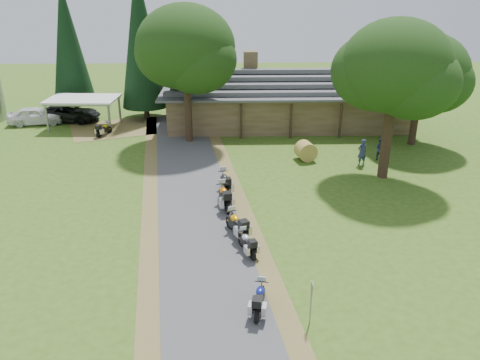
{
  "coord_description": "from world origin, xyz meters",
  "views": [
    {
      "loc": [
        0.88,
        -16.78,
        11.45
      ],
      "look_at": [
        1.56,
        6.89,
        1.6
      ],
      "focal_mm": 35.0,
      "sensor_mm": 36.0,
      "label": 1
    }
  ],
  "objects_px": {
    "motorcycle_row_a": "(260,297)",
    "motorcycle_row_d": "(224,196)",
    "car_white_sedan": "(35,113)",
    "car_dark_suv": "(69,109)",
    "motorcycle_row_b": "(247,242)",
    "hay_bale": "(306,151)",
    "motorcycle_row_c": "(237,223)",
    "motorcycle_carport_a": "(104,129)",
    "carport": "(84,112)",
    "lodge": "(285,96)",
    "motorcycle_row_e": "(225,181)"
  },
  "relations": [
    {
      "from": "motorcycle_row_a",
      "to": "motorcycle_row_d",
      "type": "relative_size",
      "value": 0.82
    },
    {
      "from": "car_white_sedan",
      "to": "car_dark_suv",
      "type": "bearing_deg",
      "value": -79.51
    },
    {
      "from": "motorcycle_row_b",
      "to": "hay_bale",
      "type": "bearing_deg",
      "value": -40.96
    },
    {
      "from": "motorcycle_row_c",
      "to": "hay_bale",
      "type": "height_order",
      "value": "motorcycle_row_c"
    },
    {
      "from": "motorcycle_row_a",
      "to": "motorcycle_carport_a",
      "type": "height_order",
      "value": "motorcycle_row_a"
    },
    {
      "from": "carport",
      "to": "motorcycle_carport_a",
      "type": "relative_size",
      "value": 3.45
    },
    {
      "from": "lodge",
      "to": "car_dark_suv",
      "type": "relative_size",
      "value": 3.61
    },
    {
      "from": "motorcycle_row_e",
      "to": "car_dark_suv",
      "type": "bearing_deg",
      "value": 30.68
    },
    {
      "from": "motorcycle_carport_a",
      "to": "hay_bale",
      "type": "distance_m",
      "value": 16.92
    },
    {
      "from": "motorcycle_row_c",
      "to": "hay_bale",
      "type": "bearing_deg",
      "value": -50.53
    },
    {
      "from": "motorcycle_row_d",
      "to": "hay_bale",
      "type": "height_order",
      "value": "motorcycle_row_d"
    },
    {
      "from": "motorcycle_row_a",
      "to": "motorcycle_row_b",
      "type": "distance_m",
      "value": 4.18
    },
    {
      "from": "lodge",
      "to": "motorcycle_row_c",
      "type": "bearing_deg",
      "value": -102.96
    },
    {
      "from": "motorcycle_row_e",
      "to": "motorcycle_row_d",
      "type": "bearing_deg",
      "value": 168.74
    },
    {
      "from": "car_white_sedan",
      "to": "motorcycle_row_a",
      "type": "relative_size",
      "value": 3.47
    },
    {
      "from": "hay_bale",
      "to": "car_white_sedan",
      "type": "bearing_deg",
      "value": 156.34
    },
    {
      "from": "motorcycle_row_a",
      "to": "motorcycle_row_b",
      "type": "relative_size",
      "value": 1.04
    },
    {
      "from": "motorcycle_row_e",
      "to": "motorcycle_carport_a",
      "type": "distance_m",
      "value": 15.46
    },
    {
      "from": "hay_bale",
      "to": "motorcycle_row_e",
      "type": "bearing_deg",
      "value": -136.1
    },
    {
      "from": "motorcycle_row_a",
      "to": "motorcycle_carport_a",
      "type": "bearing_deg",
      "value": 38.08
    },
    {
      "from": "car_dark_suv",
      "to": "motorcycle_row_e",
      "type": "distance_m",
      "value": 21.59
    },
    {
      "from": "carport",
      "to": "motorcycle_row_e",
      "type": "height_order",
      "value": "carport"
    },
    {
      "from": "car_dark_suv",
      "to": "motorcycle_row_d",
      "type": "bearing_deg",
      "value": -133.78
    },
    {
      "from": "motorcycle_row_e",
      "to": "motorcycle_carport_a",
      "type": "relative_size",
      "value": 1.2
    },
    {
      "from": "car_white_sedan",
      "to": "motorcycle_row_b",
      "type": "bearing_deg",
      "value": -150.28
    },
    {
      "from": "car_white_sedan",
      "to": "motorcycle_row_b",
      "type": "relative_size",
      "value": 3.61
    },
    {
      "from": "lodge",
      "to": "motorcycle_row_b",
      "type": "height_order",
      "value": "lodge"
    },
    {
      "from": "motorcycle_row_c",
      "to": "motorcycle_row_e",
      "type": "xyz_separation_m",
      "value": [
        -0.58,
        5.3,
        0.02
      ]
    },
    {
      "from": "car_dark_suv",
      "to": "motorcycle_row_e",
      "type": "bearing_deg",
      "value": -130.34
    },
    {
      "from": "motorcycle_row_c",
      "to": "hay_bale",
      "type": "xyz_separation_m",
      "value": [
        5.13,
        10.8,
        -0.01
      ]
    },
    {
      "from": "motorcycle_row_e",
      "to": "hay_bale",
      "type": "bearing_deg",
      "value": -56.34
    },
    {
      "from": "motorcycle_row_d",
      "to": "motorcycle_carport_a",
      "type": "bearing_deg",
      "value": 23.79
    },
    {
      "from": "hay_bale",
      "to": "motorcycle_row_c",
      "type": "bearing_deg",
      "value": -115.41
    },
    {
      "from": "carport",
      "to": "motorcycle_row_c",
      "type": "height_order",
      "value": "carport"
    },
    {
      "from": "carport",
      "to": "motorcycle_carport_a",
      "type": "height_order",
      "value": "carport"
    },
    {
      "from": "hay_bale",
      "to": "motorcycle_row_a",
      "type": "bearing_deg",
      "value": -104.81
    },
    {
      "from": "car_dark_suv",
      "to": "hay_bale",
      "type": "xyz_separation_m",
      "value": [
        19.84,
        -10.82,
        -0.47
      ]
    },
    {
      "from": "carport",
      "to": "car_white_sedan",
      "type": "height_order",
      "value": "carport"
    },
    {
      "from": "lodge",
      "to": "car_white_sedan",
      "type": "bearing_deg",
      "value": 179.4
    },
    {
      "from": "motorcycle_row_d",
      "to": "motorcycle_row_e",
      "type": "bearing_deg",
      "value": -12.88
    },
    {
      "from": "motorcycle_row_b",
      "to": "carport",
      "type": "bearing_deg",
      "value": 11.42
    },
    {
      "from": "motorcycle_row_a",
      "to": "car_dark_suv",
      "type": "bearing_deg",
      "value": 41.21
    },
    {
      "from": "motorcycle_row_e",
      "to": "car_white_sedan",
      "type": "bearing_deg",
      "value": 37.35
    },
    {
      "from": "motorcycle_row_c",
      "to": "car_white_sedan",
      "type": "bearing_deg",
      "value": 14.97
    },
    {
      "from": "motorcycle_row_b",
      "to": "motorcycle_carport_a",
      "type": "height_order",
      "value": "motorcycle_carport_a"
    },
    {
      "from": "motorcycle_row_a",
      "to": "motorcycle_carport_a",
      "type": "xyz_separation_m",
      "value": [
        -11.31,
        22.91,
        -0.01
      ]
    },
    {
      "from": "motorcycle_row_c",
      "to": "motorcycle_carport_a",
      "type": "relative_size",
      "value": 1.16
    },
    {
      "from": "car_dark_suv",
      "to": "motorcycle_row_a",
      "type": "height_order",
      "value": "car_dark_suv"
    },
    {
      "from": "lodge",
      "to": "car_white_sedan",
      "type": "distance_m",
      "value": 22.15
    },
    {
      "from": "car_dark_suv",
      "to": "motorcycle_row_c",
      "type": "distance_m",
      "value": 26.15
    }
  ]
}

